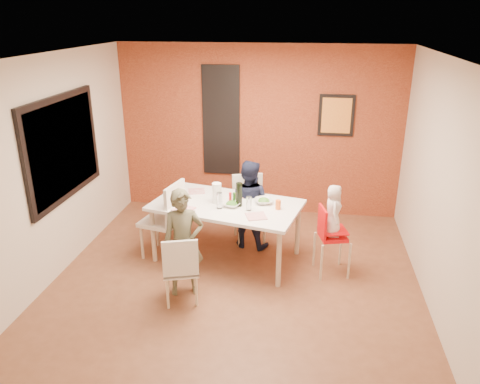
# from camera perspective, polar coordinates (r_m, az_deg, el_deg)

# --- Properties ---
(ground) EXTENTS (4.50, 4.50, 0.00)m
(ground) POSITION_cam_1_polar(r_m,az_deg,el_deg) (5.99, -0.44, -10.46)
(ground) COLOR brown
(ground) RESTS_ON ground
(ceiling) EXTENTS (4.50, 4.50, 0.02)m
(ceiling) POSITION_cam_1_polar(r_m,az_deg,el_deg) (5.12, -0.53, 16.25)
(ceiling) COLOR white
(ceiling) RESTS_ON wall_back
(wall_back) EXTENTS (4.50, 0.02, 2.70)m
(wall_back) POSITION_cam_1_polar(r_m,az_deg,el_deg) (7.54, 2.28, 7.43)
(wall_back) COLOR beige
(wall_back) RESTS_ON ground
(wall_front) EXTENTS (4.50, 0.02, 2.70)m
(wall_front) POSITION_cam_1_polar(r_m,az_deg,el_deg) (3.41, -6.66, -10.65)
(wall_front) COLOR beige
(wall_front) RESTS_ON ground
(wall_left) EXTENTS (0.02, 4.50, 2.70)m
(wall_left) POSITION_cam_1_polar(r_m,az_deg,el_deg) (6.16, -21.65, 2.76)
(wall_left) COLOR beige
(wall_left) RESTS_ON ground
(wall_right) EXTENTS (0.02, 4.50, 2.70)m
(wall_right) POSITION_cam_1_polar(r_m,az_deg,el_deg) (5.53, 23.21, 0.51)
(wall_right) COLOR beige
(wall_right) RESTS_ON ground
(brick_accent_wall) EXTENTS (4.50, 0.02, 2.70)m
(brick_accent_wall) POSITION_cam_1_polar(r_m,az_deg,el_deg) (7.52, 2.26, 7.39)
(brick_accent_wall) COLOR maroon
(brick_accent_wall) RESTS_ON ground
(picture_window_frame) EXTENTS (0.05, 1.70, 1.30)m
(picture_window_frame) POSITION_cam_1_polar(r_m,az_deg,el_deg) (6.26, -20.77, 5.07)
(picture_window_frame) COLOR black
(picture_window_frame) RESTS_ON wall_left
(picture_window_pane) EXTENTS (0.02, 1.55, 1.15)m
(picture_window_pane) POSITION_cam_1_polar(r_m,az_deg,el_deg) (6.25, -20.65, 5.07)
(picture_window_pane) COLOR black
(picture_window_pane) RESTS_ON wall_left
(glassblock_strip) EXTENTS (0.55, 0.03, 1.70)m
(glassblock_strip) POSITION_cam_1_polar(r_m,az_deg,el_deg) (7.56, -2.31, 8.64)
(glassblock_strip) COLOR silver
(glassblock_strip) RESTS_ON wall_back
(glassblock_surround) EXTENTS (0.60, 0.03, 1.76)m
(glassblock_surround) POSITION_cam_1_polar(r_m,az_deg,el_deg) (7.56, -2.32, 8.63)
(glassblock_surround) COLOR black
(glassblock_surround) RESTS_ON wall_back
(art_print_frame) EXTENTS (0.54, 0.03, 0.64)m
(art_print_frame) POSITION_cam_1_polar(r_m,az_deg,el_deg) (7.40, 11.66, 9.13)
(art_print_frame) COLOR black
(art_print_frame) RESTS_ON wall_back
(art_print_canvas) EXTENTS (0.44, 0.01, 0.54)m
(art_print_canvas) POSITION_cam_1_polar(r_m,az_deg,el_deg) (7.39, 11.66, 9.11)
(art_print_canvas) COLOR gold
(art_print_canvas) RESTS_ON wall_back
(dining_table) EXTENTS (2.08, 1.44, 0.79)m
(dining_table) POSITION_cam_1_polar(r_m,az_deg,el_deg) (6.14, -1.68, -2.03)
(dining_table) COLOR white
(dining_table) RESTS_ON ground
(chair_near) EXTENTS (0.49, 0.49, 0.85)m
(chair_near) POSITION_cam_1_polar(r_m,az_deg,el_deg) (5.33, -7.25, -9.02)
(chair_near) COLOR silver
(chair_near) RESTS_ON ground
(chair_far) EXTENTS (0.56, 0.56, 0.95)m
(chair_far) POSITION_cam_1_polar(r_m,az_deg,el_deg) (6.77, 1.06, -1.47)
(chair_far) COLOR beige
(chair_far) RESTS_ON ground
(chair_left) EXTENTS (0.59, 0.59, 1.06)m
(chair_left) POSITION_cam_1_polar(r_m,az_deg,el_deg) (6.30, -8.85, -2.91)
(chair_left) COLOR silver
(chair_left) RESTS_ON ground
(high_chair) EXTENTS (0.46, 0.46, 0.91)m
(high_chair) POSITION_cam_1_polar(r_m,az_deg,el_deg) (5.96, 10.88, -5.06)
(high_chair) COLOR red
(high_chair) RESTS_ON ground
(child_near) EXTENTS (0.55, 0.45, 1.30)m
(child_near) POSITION_cam_1_polar(r_m,az_deg,el_deg) (5.45, -6.91, -6.19)
(child_near) COLOR brown
(child_near) RESTS_ON ground
(child_far) EXTENTS (0.69, 0.58, 1.27)m
(child_far) POSITION_cam_1_polar(r_m,az_deg,el_deg) (6.51, 1.01, -1.48)
(child_far) COLOR #151A31
(child_far) RESTS_ON ground
(toddler) EXTENTS (0.24, 0.34, 0.66)m
(toddler) POSITION_cam_1_polar(r_m,az_deg,el_deg) (5.84, 11.29, -2.22)
(toddler) COLOR silver
(toddler) RESTS_ON high_chair
(plate_near_left) EXTENTS (0.31, 0.31, 0.01)m
(plate_near_left) POSITION_cam_1_polar(r_m,az_deg,el_deg) (5.98, -6.90, -2.06)
(plate_near_left) COLOR white
(plate_near_left) RESTS_ON dining_table
(plate_far_mid) EXTENTS (0.20, 0.20, 0.01)m
(plate_far_mid) POSITION_cam_1_polar(r_m,az_deg,el_deg) (6.37, 0.29, -0.42)
(plate_far_mid) COLOR silver
(plate_far_mid) RESTS_ON dining_table
(plate_near_right) EXTENTS (0.30, 0.30, 0.01)m
(plate_near_right) POSITION_cam_1_polar(r_m,az_deg,el_deg) (5.73, 1.98, -2.97)
(plate_near_right) COLOR white
(plate_near_right) RESTS_ON dining_table
(plate_far_left) EXTENTS (0.28, 0.28, 0.01)m
(plate_far_left) POSITION_cam_1_polar(r_m,az_deg,el_deg) (6.54, -5.32, 0.10)
(plate_far_left) COLOR white
(plate_far_left) RESTS_ON dining_table
(salad_bowl_a) EXTENTS (0.27, 0.27, 0.05)m
(salad_bowl_a) POSITION_cam_1_polar(r_m,az_deg,el_deg) (6.02, -1.01, -1.52)
(salad_bowl_a) COLOR white
(salad_bowl_a) RESTS_ON dining_table
(salad_bowl_b) EXTENTS (0.29, 0.29, 0.06)m
(salad_bowl_b) POSITION_cam_1_polar(r_m,az_deg,el_deg) (6.12, 2.92, -1.12)
(salad_bowl_b) COLOR silver
(salad_bowl_b) RESTS_ON dining_table
(wine_bottle) EXTENTS (0.08, 0.08, 0.31)m
(wine_bottle) POSITION_cam_1_polar(r_m,az_deg,el_deg) (5.99, -0.11, -0.30)
(wine_bottle) COLOR black
(wine_bottle) RESTS_ON dining_table
(wine_glass_a) EXTENTS (0.07, 0.07, 0.21)m
(wine_glass_a) POSITION_cam_1_polar(r_m,az_deg,el_deg) (5.94, -2.51, -1.04)
(wine_glass_a) COLOR white
(wine_glass_a) RESTS_ON dining_table
(wine_glass_b) EXTENTS (0.06, 0.06, 0.18)m
(wine_glass_b) POSITION_cam_1_polar(r_m,az_deg,el_deg) (5.88, 1.09, -1.42)
(wine_glass_b) COLOR white
(wine_glass_b) RESTS_ON dining_table
(paper_towel_roll) EXTENTS (0.12, 0.12, 0.27)m
(paper_towel_roll) POSITION_cam_1_polar(r_m,az_deg,el_deg) (6.09, -2.84, -0.14)
(paper_towel_roll) COLOR white
(paper_towel_roll) RESTS_ON dining_table
(condiment_red) EXTENTS (0.04, 0.04, 0.15)m
(condiment_red) POSITION_cam_1_polar(r_m,az_deg,el_deg) (6.10, -1.20, -0.73)
(condiment_red) COLOR red
(condiment_red) RESTS_ON dining_table
(condiment_green) EXTENTS (0.04, 0.04, 0.15)m
(condiment_green) POSITION_cam_1_polar(r_m,az_deg,el_deg) (6.10, -0.73, -0.73)
(condiment_green) COLOR #2E6B23
(condiment_green) RESTS_ON dining_table
(condiment_brown) EXTENTS (0.04, 0.04, 0.14)m
(condiment_brown) POSITION_cam_1_polar(r_m,az_deg,el_deg) (6.11, -0.62, -0.73)
(condiment_brown) COLOR brown
(condiment_brown) RESTS_ON dining_table
(sippy_cup) EXTENTS (0.07, 0.07, 0.12)m
(sippy_cup) POSITION_cam_1_polar(r_m,az_deg,el_deg) (5.94, 4.67, -1.55)
(sippy_cup) COLOR orange
(sippy_cup) RESTS_ON dining_table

